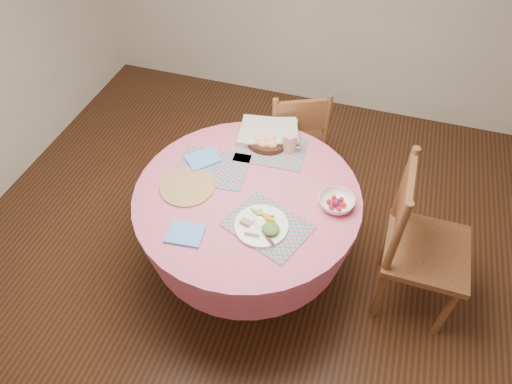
% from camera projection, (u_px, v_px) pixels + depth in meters
% --- Properties ---
extents(ground, '(4.00, 4.00, 0.00)m').
position_uv_depth(ground, '(249.00, 270.00, 3.01)').
color(ground, '#331C0F').
rests_on(ground, ground).
extents(room_envelope, '(4.01, 4.01, 2.71)m').
position_uv_depth(room_envelope, '(244.00, 25.00, 1.76)').
color(room_envelope, silver).
rests_on(room_envelope, ground).
extents(dining_table, '(1.24, 1.24, 0.75)m').
position_uv_depth(dining_table, '(248.00, 217.00, 2.61)').
color(dining_table, '#C65C75').
rests_on(dining_table, ground).
extents(chair_right, '(0.46, 0.48, 1.03)m').
position_uv_depth(chair_right, '(418.00, 243.00, 2.51)').
color(chair_right, brown).
rests_on(chair_right, ground).
extents(chair_back, '(0.55, 0.54, 0.91)m').
position_uv_depth(chair_back, '(295.00, 138.00, 3.20)').
color(chair_back, brown).
rests_on(chair_back, ground).
extents(placemat_front, '(0.48, 0.43, 0.01)m').
position_uv_depth(placemat_front, '(268.00, 226.00, 2.31)').
color(placemat_front, '#167F75').
rests_on(placemat_front, dining_table).
extents(placemat_left, '(0.42, 0.33, 0.01)m').
position_uv_depth(placemat_left, '(212.00, 168.00, 2.60)').
color(placemat_left, '#167F75').
rests_on(placemat_left, dining_table).
extents(placemat_back, '(0.42, 0.33, 0.01)m').
position_uv_depth(placemat_back, '(271.00, 149.00, 2.70)').
color(placemat_back, '#167F75').
rests_on(placemat_back, dining_table).
extents(wicker_trivet, '(0.30, 0.30, 0.01)m').
position_uv_depth(wicker_trivet, '(187.00, 187.00, 2.49)').
color(wicker_trivet, olive).
rests_on(wicker_trivet, dining_table).
extents(napkin_near, '(0.19, 0.16, 0.01)m').
position_uv_depth(napkin_near, '(185.00, 234.00, 2.27)').
color(napkin_near, '#568CDE').
rests_on(napkin_near, dining_table).
extents(napkin_far, '(0.22, 0.23, 0.01)m').
position_uv_depth(napkin_far, '(203.00, 159.00, 2.63)').
color(napkin_far, '#568CDE').
rests_on(napkin_far, placemat_left).
extents(dinner_plate, '(0.27, 0.27, 0.05)m').
position_uv_depth(dinner_plate, '(262.00, 226.00, 2.29)').
color(dinner_plate, white).
rests_on(dinner_plate, placemat_front).
extents(bread_bowl, '(0.23, 0.23, 0.08)m').
position_uv_depth(bread_bowl, '(266.00, 142.00, 2.70)').
color(bread_bowl, black).
rests_on(bread_bowl, placemat_back).
extents(latte_mug, '(0.12, 0.08, 0.12)m').
position_uv_depth(latte_mug, '(290.00, 142.00, 2.65)').
color(latte_mug, tan).
rests_on(latte_mug, placemat_back).
extents(fruit_bowl, '(0.25, 0.25, 0.06)m').
position_uv_depth(fruit_bowl, '(336.00, 202.00, 2.38)').
color(fruit_bowl, white).
rests_on(fruit_bowl, dining_table).
extents(newspaper_stack, '(0.40, 0.34, 0.04)m').
position_uv_depth(newspaper_stack, '(268.00, 132.00, 2.77)').
color(newspaper_stack, silver).
rests_on(newspaper_stack, dining_table).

